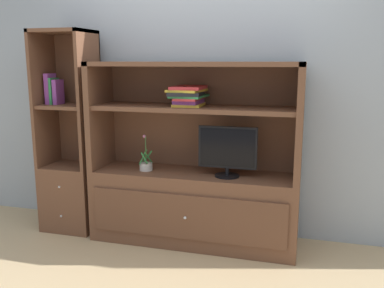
{
  "coord_description": "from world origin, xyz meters",
  "views": [
    {
      "loc": [
        0.88,
        -2.83,
        1.52
      ],
      "look_at": [
        0.0,
        0.35,
        0.86
      ],
      "focal_mm": 38.99,
      "sensor_mm": 36.0,
      "label": 1
    }
  ],
  "objects_px": {
    "tv_monitor": "(227,151)",
    "potted_plant": "(146,165)",
    "magazine_stack": "(188,95)",
    "media_console": "(194,187)",
    "bookshelf_tall": "(71,166)",
    "upright_book_row": "(54,90)"
  },
  "relations": [
    {
      "from": "tv_monitor",
      "to": "magazine_stack",
      "type": "distance_m",
      "value": 0.55
    },
    {
      "from": "potted_plant",
      "to": "magazine_stack",
      "type": "distance_m",
      "value": 0.7
    },
    {
      "from": "magazine_stack",
      "to": "bookshelf_tall",
      "type": "relative_size",
      "value": 0.21
    },
    {
      "from": "tv_monitor",
      "to": "potted_plant",
      "type": "height_order",
      "value": "tv_monitor"
    },
    {
      "from": "media_console",
      "to": "tv_monitor",
      "type": "height_order",
      "value": "media_console"
    },
    {
      "from": "media_console",
      "to": "upright_book_row",
      "type": "xyz_separation_m",
      "value": [
        -1.28,
        -0.01,
        0.78
      ]
    },
    {
      "from": "tv_monitor",
      "to": "potted_plant",
      "type": "bearing_deg",
      "value": 179.48
    },
    {
      "from": "potted_plant",
      "to": "magazine_stack",
      "type": "xyz_separation_m",
      "value": [
        0.36,
        0.04,
        0.6
      ]
    },
    {
      "from": "potted_plant",
      "to": "bookshelf_tall",
      "type": "relative_size",
      "value": 0.17
    },
    {
      "from": "upright_book_row",
      "to": "magazine_stack",
      "type": "bearing_deg",
      "value": 0.14
    },
    {
      "from": "potted_plant",
      "to": "magazine_stack",
      "type": "bearing_deg",
      "value": 7.05
    },
    {
      "from": "magazine_stack",
      "to": "upright_book_row",
      "type": "distance_m",
      "value": 1.23
    },
    {
      "from": "magazine_stack",
      "to": "upright_book_row",
      "type": "xyz_separation_m",
      "value": [
        -1.23,
        -0.0,
        0.02
      ]
    },
    {
      "from": "tv_monitor",
      "to": "bookshelf_tall",
      "type": "bearing_deg",
      "value": 177.68
    },
    {
      "from": "media_console",
      "to": "tv_monitor",
      "type": "bearing_deg",
      "value": -10.59
    },
    {
      "from": "media_console",
      "to": "magazine_stack",
      "type": "xyz_separation_m",
      "value": [
        -0.05,
        -0.0,
        0.76
      ]
    },
    {
      "from": "tv_monitor",
      "to": "bookshelf_tall",
      "type": "xyz_separation_m",
      "value": [
        -1.44,
        0.06,
        -0.24
      ]
    },
    {
      "from": "media_console",
      "to": "tv_monitor",
      "type": "relative_size",
      "value": 3.67
    },
    {
      "from": "tv_monitor",
      "to": "media_console",
      "type": "bearing_deg",
      "value": 169.41
    },
    {
      "from": "bookshelf_tall",
      "to": "potted_plant",
      "type": "bearing_deg",
      "value": -4.0
    },
    {
      "from": "magazine_stack",
      "to": "upright_book_row",
      "type": "bearing_deg",
      "value": -179.86
    },
    {
      "from": "upright_book_row",
      "to": "media_console",
      "type": "bearing_deg",
      "value": 0.3
    }
  ]
}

